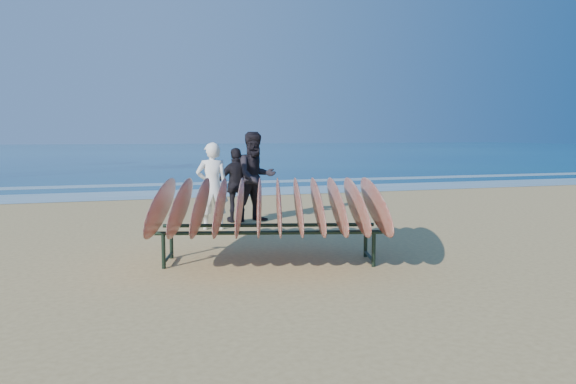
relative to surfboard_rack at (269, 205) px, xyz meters
name	(u,v)px	position (x,y,z in m)	size (l,w,h in m)	color
ground	(304,261)	(0.53, -0.05, -0.85)	(120.00, 120.00, 0.00)	tan
ocean	(138,151)	(0.53, 54.95, -0.84)	(160.00, 160.00, 0.00)	navy
foam_near	(202,193)	(0.53, 9.95, -0.84)	(160.00, 160.00, 0.00)	white
foam_far	(187,184)	(0.53, 13.45, -0.84)	(160.00, 160.00, 0.00)	white
surfboard_rack	(269,205)	(0.00, 0.00, 0.00)	(3.74, 3.36, 1.32)	black
person_white	(212,186)	(-0.30, 3.12, 0.01)	(0.63, 0.41, 1.72)	white
person_dark_a	(255,177)	(0.76, 3.83, 0.12)	(0.94, 0.73, 1.93)	black
person_dark_b	(237,185)	(0.37, 3.89, -0.05)	(0.93, 0.39, 1.59)	black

